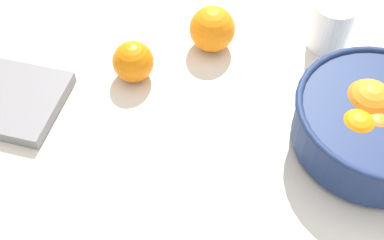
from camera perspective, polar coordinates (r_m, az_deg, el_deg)
The scene contains 5 objects.
ground_plane at distance 86.69cm, azimuth -0.67°, elevation -1.01°, with size 142.89×90.18×3.00cm, color silver.
fruit_bowl at distance 83.76cm, azimuth 20.66°, elevation -0.38°, with size 26.72×26.72×11.55cm.
second_glass at distance 99.22cm, azimuth 15.48°, elevation 10.02°, with size 7.84×7.84×9.63cm.
loose_orange_0 at distance 95.38cm, azimuth 2.59°, elevation 10.25°, with size 8.62×8.62×8.62cm, color orange.
loose_orange_1 at distance 90.60cm, azimuth -6.71°, elevation 6.61°, with size 7.46×7.46×7.46cm, color orange.
Camera 1 is at (13.70, -50.36, 67.72)cm, focal length 46.92 mm.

